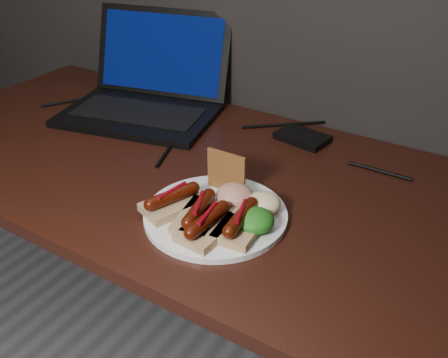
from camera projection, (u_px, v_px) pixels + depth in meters
name	position (u px, v px, depth m)	size (l,w,h in m)	color
desk	(172.00, 192.00, 1.19)	(1.40, 0.70, 0.75)	black
laptop	(147.00, 92.00, 1.36)	(0.46, 0.43, 0.25)	black
hard_drive	(302.00, 137.00, 1.22)	(0.12, 0.08, 0.02)	black
desk_cables	(210.00, 130.00, 1.26)	(0.99, 0.42, 0.01)	black
plate	(216.00, 215.00, 0.94)	(0.27, 0.27, 0.01)	white
bread_sausage_left	(173.00, 201.00, 0.94)	(0.11, 0.13, 0.04)	tan
bread_sausage_center	(199.00, 214.00, 0.91)	(0.09, 0.13, 0.04)	tan
bread_sausage_right	(241.00, 222.00, 0.88)	(0.08, 0.12, 0.04)	tan
bread_sausage_extra	(207.00, 225.00, 0.88)	(0.08, 0.12, 0.04)	tan
crispbread	(226.00, 172.00, 0.99)	(0.09, 0.01, 0.09)	#AA662E
salad_greens	(255.00, 220.00, 0.89)	(0.07, 0.07, 0.04)	#145210
salsa_mound	(235.00, 195.00, 0.96)	(0.07, 0.07, 0.04)	maroon
coleslaw_mound	(264.00, 203.00, 0.94)	(0.06, 0.06, 0.04)	white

